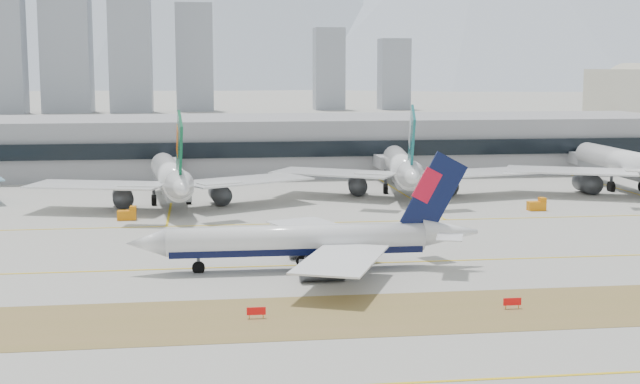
{
  "coord_description": "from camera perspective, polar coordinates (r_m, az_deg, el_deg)",
  "views": [
    {
      "loc": [
        -23.38,
        -131.38,
        28.66
      ],
      "look_at": [
        -2.94,
        18.0,
        7.5
      ],
      "focal_mm": 50.0,
      "sensor_mm": 36.0,
      "label": 1
    }
  ],
  "objects": [
    {
      "name": "taxiing_airliner",
      "position": [
        126.93,
        -0.66,
        -3.17
      ],
      "size": [
        50.44,
        43.94,
        16.98
      ],
      "rotation": [
        0.0,
        0.0,
        3.13
      ],
      "color": "white",
      "rests_on": "ground"
    },
    {
      "name": "city_skyline",
      "position": [
        591.09,
        -16.13,
        9.73
      ],
      "size": [
        342.0,
        49.8,
        140.0
      ],
      "color": "gray",
      "rests_on": "ground"
    },
    {
      "name": "terminal",
      "position": [
        248.22,
        -2.36,
        3.09
      ],
      "size": [
        280.0,
        43.1,
        15.0
      ],
      "color": "gray",
      "rests_on": "ground"
    },
    {
      "name": "ground",
      "position": [
        136.48,
        2.25,
        -4.14
      ],
      "size": [
        3000.0,
        3000.0,
        0.0
      ],
      "primitive_type": "plane",
      "color": "gray",
      "rests_on": "ground"
    },
    {
      "name": "widebody_eva",
      "position": [
        188.31,
        -9.5,
        0.85
      ],
      "size": [
        59.06,
        58.12,
        21.17
      ],
      "rotation": [
        0.0,
        0.0,
        1.68
      ],
      "color": "white",
      "rests_on": "ground"
    },
    {
      "name": "gse_c",
      "position": [
        184.97,
        13.73,
        -0.83
      ],
      "size": [
        3.55,
        2.0,
        2.6
      ],
      "color": "orange",
      "rests_on": "ground"
    },
    {
      "name": "apron_markings",
      "position": [
        85.8,
        8.67,
        -11.6
      ],
      "size": [
        360.0,
        122.22,
        0.06
      ],
      "color": "olive",
      "rests_on": "ground"
    },
    {
      "name": "widebody_china_air",
      "position": [
        218.06,
        19.22,
        1.57
      ],
      "size": [
        63.2,
        61.68,
        22.52
      ],
      "rotation": [
        0.0,
        0.0,
        1.55
      ],
      "color": "white",
      "rests_on": "ground"
    },
    {
      "name": "hold_sign_left",
      "position": [
        103.37,
        -4.11,
        -7.62
      ],
      "size": [
        2.2,
        0.15,
        1.35
      ],
      "color": "red",
      "rests_on": "ground"
    },
    {
      "name": "gse_b",
      "position": [
        172.39,
        -12.21,
        -1.41
      ],
      "size": [
        3.55,
        2.0,
        2.6
      ],
      "color": "orange",
      "rests_on": "ground"
    },
    {
      "name": "hold_sign_right",
      "position": [
        109.55,
        12.21,
        -6.89
      ],
      "size": [
        2.2,
        0.15,
        1.35
      ],
      "color": "red",
      "rests_on": "ground"
    },
    {
      "name": "widebody_cathay",
      "position": [
        203.06,
        5.29,
        1.47
      ],
      "size": [
        59.82,
        59.05,
        21.53
      ],
      "rotation": [
        0.0,
        0.0,
        1.43
      ],
      "color": "white",
      "rests_on": "ground"
    }
  ]
}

